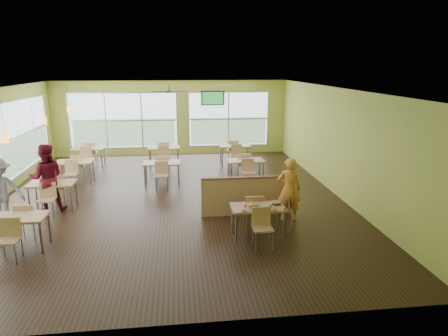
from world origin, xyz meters
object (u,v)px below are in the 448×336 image
at_px(food_basket, 276,203).
at_px(half_wall_divider, 247,196).
at_px(man_plaid, 289,189).
at_px(main_table, 258,211).

bearing_deg(food_basket, half_wall_divider, 108.08).
height_order(half_wall_divider, man_plaid, man_plaid).
relative_size(half_wall_divider, food_basket, 9.26).
height_order(main_table, food_basket, main_table).
bearing_deg(half_wall_divider, man_plaid, -26.56).
bearing_deg(man_plaid, main_table, 54.58).
bearing_deg(man_plaid, food_basket, 67.66).
distance_m(man_plaid, food_basket, 1.02).
relative_size(main_table, man_plaid, 0.93).
distance_m(main_table, food_basket, 0.48).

